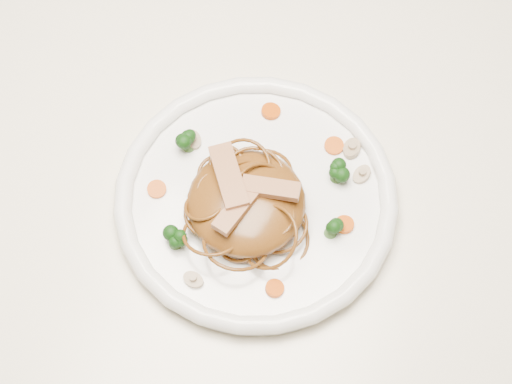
% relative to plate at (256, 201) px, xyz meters
% --- Properties ---
extents(ground, '(4.00, 4.00, 0.00)m').
position_rel_plate_xyz_m(ground, '(-0.08, 0.04, -0.76)').
color(ground, brown).
rests_on(ground, ground).
extents(table, '(1.20, 0.80, 0.75)m').
position_rel_plate_xyz_m(table, '(-0.08, 0.04, -0.11)').
color(table, '#EFE3CA').
rests_on(table, ground).
extents(plate, '(0.32, 0.32, 0.02)m').
position_rel_plate_xyz_m(plate, '(0.00, 0.00, 0.00)').
color(plate, white).
rests_on(plate, table).
extents(noodle_mound, '(0.14, 0.14, 0.04)m').
position_rel_plate_xyz_m(noodle_mound, '(-0.00, -0.02, 0.03)').
color(noodle_mound, brown).
rests_on(noodle_mound, plate).
extents(chicken_a, '(0.06, 0.03, 0.01)m').
position_rel_plate_xyz_m(chicken_a, '(0.02, -0.00, 0.05)').
color(chicken_a, tan).
rests_on(chicken_a, noodle_mound).
extents(chicken_b, '(0.07, 0.08, 0.01)m').
position_rel_plate_xyz_m(chicken_b, '(-0.03, -0.01, 0.05)').
color(chicken_b, tan).
rests_on(chicken_b, noodle_mound).
extents(chicken_c, '(0.03, 0.06, 0.01)m').
position_rel_plate_xyz_m(chicken_c, '(-0.01, -0.04, 0.05)').
color(chicken_c, tan).
rests_on(chicken_c, noodle_mound).
extents(broccoli_0, '(0.03, 0.03, 0.03)m').
position_rel_plate_xyz_m(broccoli_0, '(0.07, 0.06, 0.02)').
color(broccoli_0, '#10390C').
rests_on(broccoli_0, plate).
extents(broccoli_1, '(0.04, 0.04, 0.03)m').
position_rel_plate_xyz_m(broccoli_1, '(-0.09, 0.03, 0.03)').
color(broccoli_1, '#10390C').
rests_on(broccoli_1, plate).
extents(broccoli_2, '(0.03, 0.03, 0.03)m').
position_rel_plate_xyz_m(broccoli_2, '(-0.06, -0.08, 0.02)').
color(broccoli_2, '#10390C').
rests_on(broccoli_2, plate).
extents(broccoli_3, '(0.03, 0.03, 0.03)m').
position_rel_plate_xyz_m(broccoli_3, '(0.09, -0.01, 0.02)').
color(broccoli_3, '#10390C').
rests_on(broccoli_3, plate).
extents(carrot_0, '(0.02, 0.02, 0.00)m').
position_rel_plate_xyz_m(carrot_0, '(0.06, 0.09, 0.01)').
color(carrot_0, '#B84806').
rests_on(carrot_0, plate).
extents(carrot_1, '(0.03, 0.03, 0.00)m').
position_rel_plate_xyz_m(carrot_1, '(-0.10, -0.03, 0.01)').
color(carrot_1, '#B84806').
rests_on(carrot_1, plate).
extents(carrot_2, '(0.02, 0.02, 0.00)m').
position_rel_plate_xyz_m(carrot_2, '(0.10, 0.00, 0.01)').
color(carrot_2, '#B84806').
rests_on(carrot_2, plate).
extents(carrot_3, '(0.02, 0.02, 0.00)m').
position_rel_plate_xyz_m(carrot_3, '(-0.02, 0.11, 0.01)').
color(carrot_3, '#B84806').
rests_on(carrot_3, plate).
extents(carrot_4, '(0.02, 0.02, 0.00)m').
position_rel_plate_xyz_m(carrot_4, '(0.06, -0.09, 0.01)').
color(carrot_4, '#B84806').
rests_on(carrot_4, plate).
extents(mushroom_0, '(0.03, 0.03, 0.01)m').
position_rel_plate_xyz_m(mushroom_0, '(-0.02, -0.11, 0.01)').
color(mushroom_0, tan).
rests_on(mushroom_0, plate).
extents(mushroom_1, '(0.03, 0.03, 0.01)m').
position_rel_plate_xyz_m(mushroom_1, '(0.10, 0.07, 0.01)').
color(mushroom_1, tan).
rests_on(mushroom_1, plate).
extents(mushroom_2, '(0.03, 0.03, 0.01)m').
position_rel_plate_xyz_m(mushroom_2, '(-0.09, 0.04, 0.01)').
color(mushroom_2, tan).
rests_on(mushroom_2, plate).
extents(mushroom_3, '(0.03, 0.03, 0.01)m').
position_rel_plate_xyz_m(mushroom_3, '(0.08, 0.10, 0.01)').
color(mushroom_3, tan).
rests_on(mushroom_3, plate).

